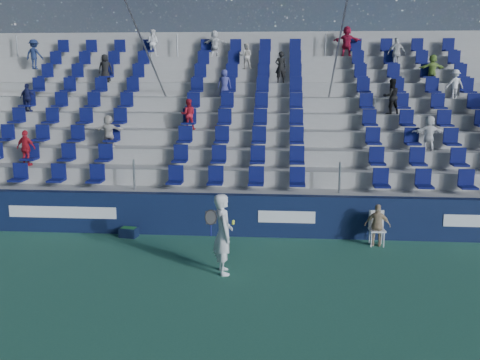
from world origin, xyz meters
name	(u,v)px	position (x,y,z in m)	size (l,w,h in m)	color
ground	(222,276)	(0.00, 0.00, 0.00)	(70.00, 70.00, 0.00)	#2E6B54
sponsor_wall	(234,215)	(0.00, 3.15, 0.60)	(24.00, 0.32, 1.20)	#101B3D
grandstand	(246,139)	(0.00, 8.24, 2.14)	(24.00, 8.17, 6.63)	#A5A6A0
tennis_player	(223,234)	(0.01, 0.22, 0.95)	(0.71, 0.79, 1.90)	silver
line_judge_chair	(377,225)	(3.94, 2.65, 0.53)	(0.44, 0.45, 0.93)	white
line_judge	(378,225)	(3.94, 2.50, 0.58)	(0.68, 0.28, 1.16)	tan
ball_bin	(129,232)	(-2.98, 2.75, 0.15)	(0.54, 0.40, 0.28)	black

